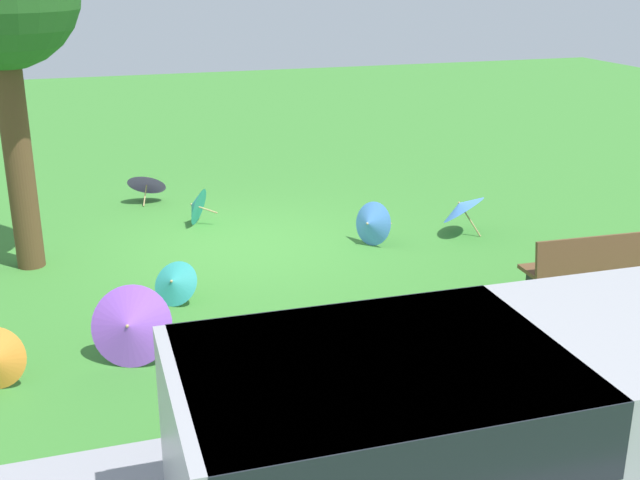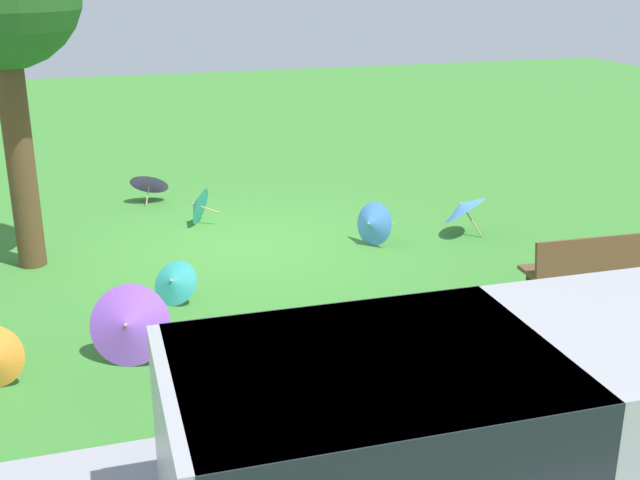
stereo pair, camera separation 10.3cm
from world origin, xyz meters
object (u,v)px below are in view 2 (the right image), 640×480
parasol_purple_0 (150,181)px  parasol_teal_1 (197,205)px  parasol_purple_1 (128,325)px  parasol_teal_0 (173,282)px  park_bench (588,268)px  van_dark (467,423)px  parasol_blue_0 (371,224)px  parasol_blue_2 (463,207)px

parasol_purple_0 → parasol_teal_1: bearing=111.2°
parasol_purple_1 → parasol_teal_0: bearing=-114.1°
park_bench → parasol_purple_0: park_bench is taller
van_dark → parasol_blue_0: van_dark is taller
park_bench → parasol_blue_2: size_ratio=1.64×
van_dark → parasol_purple_1: 4.08m
parasol_teal_0 → parasol_teal_1: 3.18m
parasol_purple_1 → parasol_blue_0: (-3.75, -2.73, -0.09)m
van_dark → parasol_teal_0: bearing=-72.9°
parasol_purple_1 → parasol_blue_2: (-5.28, -2.79, 0.02)m
parasol_purple_0 → parasol_teal_1: 1.66m
van_dark → parasol_purple_1: size_ratio=4.62×
parasol_teal_0 → parasol_blue_0: size_ratio=0.99×
parasol_purple_0 → parasol_teal_1: size_ratio=1.26×
parasol_purple_1 → parasol_blue_0: parasol_purple_1 is taller
park_bench → parasol_teal_0: park_bench is taller
parasol_blue_0 → park_bench: bearing=122.6°
parasol_purple_1 → van_dark: bearing=122.1°
parasol_blue_2 → parasol_purple_1: bearing=27.8°
van_dark → park_bench: 4.80m
park_bench → parasol_blue_0: bearing=-57.4°
parasol_teal_1 → parasol_purple_1: bearing=72.6°
parasol_blue_2 → parasol_blue_0: bearing=1.9°
parasol_purple_1 → parasol_blue_0: size_ratio=1.35×
parasol_teal_1 → parasol_blue_2: (-3.86, 1.75, 0.14)m
parasol_purple_1 → parasol_purple_0: bearing=-97.8°
park_bench → parasol_teal_1: 6.18m
parasol_teal_0 → parasol_purple_0: bearing=-92.2°
parasol_teal_0 → parasol_purple_1: 1.61m
parasol_purple_1 → parasol_blue_0: bearing=-143.9°
park_bench → parasol_blue_0: 3.33m
parasol_purple_0 → parasol_blue_2: (-4.45, 3.30, 0.08)m
parasol_blue_2 → van_dark: bearing=63.3°
parasol_blue_0 → parasol_teal_1: 2.95m
parasol_purple_0 → parasol_purple_1: bearing=82.2°
parasol_blue_0 → parasol_blue_2: 1.53m
parasol_purple_0 → parasol_blue_0: (-2.93, 3.35, -0.03)m
van_dark → parasol_purple_1: (2.15, -3.44, -0.48)m
parasol_purple_1 → parasol_teal_1: bearing=-107.4°
parasol_blue_0 → parasol_blue_2: bearing=-178.1°
park_bench → parasol_teal_1: bearing=-48.2°
parasol_teal_1 → parasol_blue_0: bearing=142.2°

